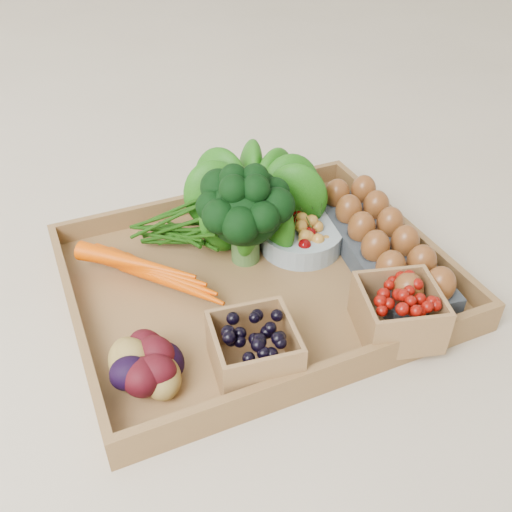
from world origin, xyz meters
name	(u,v)px	position (x,y,z in m)	size (l,w,h in m)	color
ground	(256,286)	(0.00, 0.00, 0.00)	(4.00, 4.00, 0.00)	beige
tray	(256,283)	(0.00, 0.00, 0.01)	(0.55, 0.45, 0.01)	olive
carrots	(149,271)	(-0.15, 0.06, 0.04)	(0.20, 0.14, 0.05)	#E54C00
lettuce	(254,189)	(0.05, 0.13, 0.09)	(0.16, 0.16, 0.16)	#164C0B
broccoli	(245,229)	(0.01, 0.05, 0.07)	(0.15, 0.15, 0.12)	black
cherry_bowl	(301,237)	(0.10, 0.05, 0.03)	(0.14, 0.14, 0.04)	#8C9EA5
egg_carton	(380,251)	(0.20, -0.04, 0.03)	(0.11, 0.31, 0.04)	#363C45
potatoes	(144,361)	(-0.21, -0.13, 0.05)	(0.13, 0.13, 0.08)	#36080F
punnet_blackberry	(254,350)	(-0.07, -0.16, 0.05)	(0.10, 0.10, 0.07)	black
punnet_raspberry	(398,312)	(0.13, -0.18, 0.05)	(0.10, 0.10, 0.07)	#6C0904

